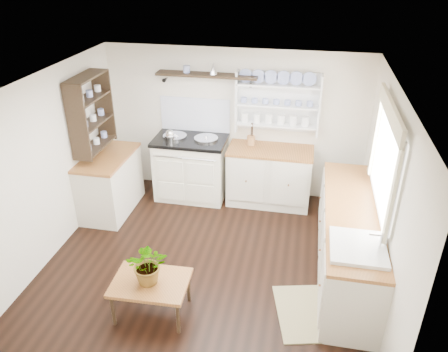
{
  "coord_description": "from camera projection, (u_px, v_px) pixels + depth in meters",
  "views": [
    {
      "loc": [
        1.07,
        -4.35,
        3.57
      ],
      "look_at": [
        0.16,
        0.25,
        1.1
      ],
      "focal_mm": 35.0,
      "sensor_mm": 36.0,
      "label": 1
    }
  ],
  "objects": [
    {
      "name": "wall_back",
      "position": [
        235.0,
        123.0,
        6.74
      ],
      "size": [
        4.0,
        0.02,
        2.3
      ],
      "primitive_type": "cube",
      "color": "#EDE4CD",
      "rests_on": "ground"
    },
    {
      "name": "utensil_crock",
      "position": [
        251.0,
        140.0,
        6.58
      ],
      "size": [
        0.12,
        0.12,
        0.14
      ],
      "primitive_type": "cylinder",
      "color": "#9F6A3A",
      "rests_on": "back_cabinets"
    },
    {
      "name": "floor_rug",
      "position": [
        303.0,
        313.0,
        4.79
      ],
      "size": [
        0.73,
        0.95,
        0.02
      ],
      "primitive_type": "cube",
      "rotation": [
        0.0,
        0.0,
        0.23
      ],
      "color": "olive",
      "rests_on": "floor"
    },
    {
      "name": "left_cabinets",
      "position": [
        110.0,
        183.0,
        6.49
      ],
      "size": [
        0.62,
        1.13,
        0.9
      ],
      "color": "beige",
      "rests_on": "floor"
    },
    {
      "name": "ceiling",
      "position": [
        204.0,
        84.0,
        4.56
      ],
      "size": [
        4.0,
        3.8,
        0.01
      ],
      "primitive_type": "cube",
      "color": "white",
      "rests_on": "wall_back"
    },
    {
      "name": "potted_plant",
      "position": [
        149.0,
        264.0,
        4.51
      ],
      "size": [
        0.49,
        0.45,
        0.47
      ],
      "primitive_type": "imported",
      "rotation": [
        0.0,
        0.0,
        0.24
      ],
      "color": "#3F7233",
      "rests_on": "center_table"
    },
    {
      "name": "right_cabinets",
      "position": [
        348.0,
        241.0,
        5.21
      ],
      "size": [
        0.62,
        2.43,
        0.9
      ],
      "color": "beige",
      "rests_on": "floor"
    },
    {
      "name": "high_shelf",
      "position": [
        207.0,
        76.0,
        6.35
      ],
      "size": [
        1.5,
        0.29,
        0.16
      ],
      "color": "black",
      "rests_on": "wall_back"
    },
    {
      "name": "left_shelving",
      "position": [
        91.0,
        112.0,
        6.01
      ],
      "size": [
        0.28,
        0.8,
        1.05
      ],
      "primitive_type": "cube",
      "color": "black",
      "rests_on": "wall_left"
    },
    {
      "name": "floor",
      "position": [
        208.0,
        259.0,
        5.63
      ],
      "size": [
        4.0,
        3.8,
        0.01
      ],
      "primitive_type": "cube",
      "color": "black",
      "rests_on": "ground"
    },
    {
      "name": "kettle",
      "position": [
        170.0,
        137.0,
        6.56
      ],
      "size": [
        0.17,
        0.17,
        0.21
      ],
      "primitive_type": null,
      "color": "silver",
      "rests_on": "aga_cooker"
    },
    {
      "name": "belfast_sink",
      "position": [
        356.0,
        257.0,
        4.4
      ],
      "size": [
        0.55,
        0.6,
        0.45
      ],
      "color": "white",
      "rests_on": "right_cabinets"
    },
    {
      "name": "wall_left",
      "position": [
        51.0,
        166.0,
        5.44
      ],
      "size": [
        0.02,
        3.8,
        2.3
      ],
      "primitive_type": "cube",
      "color": "#EDE4CD",
      "rests_on": "ground"
    },
    {
      "name": "center_table",
      "position": [
        151.0,
        285.0,
        4.64
      ],
      "size": [
        0.82,
        0.6,
        0.44
      ],
      "rotation": [
        0.0,
        0.0,
        0.04
      ],
      "color": "brown",
      "rests_on": "floor"
    },
    {
      "name": "plate_rack",
      "position": [
        278.0,
        102.0,
        6.41
      ],
      "size": [
        1.2,
        0.22,
        0.9
      ],
      "color": "white",
      "rests_on": "wall_back"
    },
    {
      "name": "aga_cooker",
      "position": [
        191.0,
        167.0,
        6.87
      ],
      "size": [
        1.11,
        0.77,
        1.02
      ],
      "color": "white",
      "rests_on": "floor"
    },
    {
      "name": "window",
      "position": [
        385.0,
        157.0,
        4.69
      ],
      "size": [
        0.08,
        1.55,
        1.22
      ],
      "color": "white",
      "rests_on": "wall_right"
    },
    {
      "name": "back_cabinets",
      "position": [
        269.0,
        175.0,
        6.7
      ],
      "size": [
        1.27,
        0.63,
        0.9
      ],
      "color": "beige",
      "rests_on": "floor"
    },
    {
      "name": "wall_right",
      "position": [
        385.0,
        198.0,
        4.75
      ],
      "size": [
        0.02,
        3.8,
        2.3
      ],
      "primitive_type": "cube",
      "color": "#EDE4CD",
      "rests_on": "ground"
    }
  ]
}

